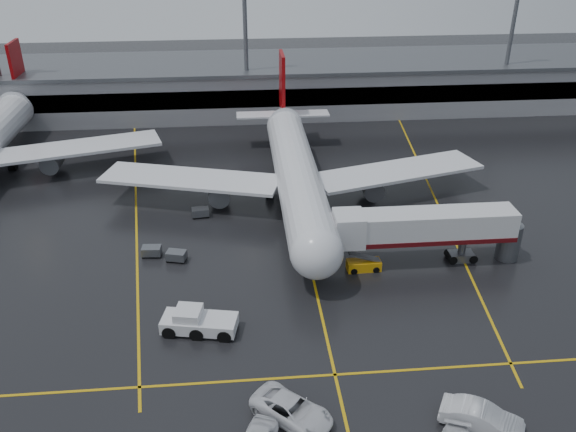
{
  "coord_description": "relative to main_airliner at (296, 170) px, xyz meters",
  "views": [
    {
      "loc": [
        -7.04,
        -57.97,
        33.8
      ],
      "look_at": [
        -2.0,
        -2.0,
        4.0
      ],
      "focal_mm": 37.3,
      "sensor_mm": 36.0,
      "label": 1
    }
  ],
  "objects": [
    {
      "name": "baggage_cart_c",
      "position": [
        -11.83,
        -3.4,
        -3.58
      ],
      "size": [
        2.13,
        1.51,
        1.12
      ],
      "color": "#595B60",
      "rests_on": "ground"
    },
    {
      "name": "main_airliner",
      "position": [
        0.0,
        0.0,
        0.0
      ],
      "size": [
        48.8,
        45.6,
        14.1
      ],
      "color": "silver",
      "rests_on": "ground"
    },
    {
      "name": "apron_line_centre",
      "position": [
        0.0,
        -9.7,
        -4.2
      ],
      "size": [
        0.25,
        90.0,
        0.02
      ],
      "primitive_type": "cube",
      "color": "gold",
      "rests_on": "ground"
    },
    {
      "name": "belt_loader",
      "position": [
        5.38,
        -16.64,
        -3.67
      ],
      "size": [
        3.51,
        1.73,
        2.19
      ],
      "color": "orange",
      "rests_on": "ground"
    },
    {
      "name": "pushback_tractor",
      "position": [
        -11.22,
        -25.08,
        -3.28
      ],
      "size": [
        6.95,
        3.94,
        2.34
      ],
      "color": "silver",
      "rests_on": "ground"
    },
    {
      "name": "light_mast_right",
      "position": [
        40.0,
        32.3,
        10.27
      ],
      "size": [
        3.0,
        1.2,
        25.45
      ],
      "color": "#595B60",
      "rests_on": "ground"
    },
    {
      "name": "jet_bridge",
      "position": [
        11.87,
        -15.7,
        -0.28
      ],
      "size": [
        19.9,
        3.4,
        6.05
      ],
      "color": "silver",
      "rests_on": "ground"
    },
    {
      "name": "light_mast_mid",
      "position": [
        -5.0,
        32.3,
        10.27
      ],
      "size": [
        3.0,
        1.2,
        25.45
      ],
      "color": "#595B60",
      "rests_on": "ground"
    },
    {
      "name": "baggage_cart_a",
      "position": [
        -13.96,
        -13.15,
        -3.58
      ],
      "size": [
        2.27,
        1.77,
        1.12
      ],
      "color": "#595B60",
      "rests_on": "ground"
    },
    {
      "name": "baggage_cart_b",
      "position": [
        -16.66,
        -11.96,
        -3.58
      ],
      "size": [
        2.09,
        1.44,
        1.12
      ],
      "color": "#595B60",
      "rests_on": "ground"
    },
    {
      "name": "apron_line_stop",
      "position": [
        0.0,
        -31.7,
        -4.2
      ],
      "size": [
        60.0,
        0.25,
        0.02
      ],
      "primitive_type": "cube",
      "color": "gold",
      "rests_on": "ground"
    },
    {
      "name": "ground",
      "position": [
        0.0,
        -9.7,
        -4.21
      ],
      "size": [
        220.0,
        220.0,
        0.0
      ],
      "primitive_type": "plane",
      "color": "black",
      "rests_on": "ground"
    },
    {
      "name": "service_van_a",
      "position": [
        -3.9,
        -35.98,
        -3.33
      ],
      "size": [
        6.67,
        6.37,
        1.76
      ],
      "primitive_type": "imported",
      "rotation": [
        0.0,
        0.0,
        0.85
      ],
      "color": "silver",
      "rests_on": "ground"
    },
    {
      "name": "terminal",
      "position": [
        0.0,
        38.23,
        0.11
      ],
      "size": [
        122.0,
        19.0,
        8.6
      ],
      "color": "gray",
      "rests_on": "ground"
    },
    {
      "name": "apron_line_left",
      "position": [
        -20.0,
        0.3,
        -4.2
      ],
      "size": [
        9.99,
        69.35,
        0.02
      ],
      "primitive_type": "cube",
      "rotation": [
        0.0,
        0.0,
        0.14
      ],
      "color": "gold",
      "rests_on": "ground"
    },
    {
      "name": "service_van_c",
      "position": [
        9.57,
        -38.05,
        -3.24
      ],
      "size": [
        6.14,
        4.67,
        1.94
      ],
      "primitive_type": "imported",
      "rotation": [
        0.0,
        0.0,
        1.06
      ],
      "color": "silver",
      "rests_on": "ground"
    },
    {
      "name": "apron_line_right",
      "position": [
        18.0,
        0.3,
        -4.2
      ],
      "size": [
        7.57,
        69.64,
        0.02
      ],
      "primitive_type": "cube",
      "rotation": [
        0.0,
        0.0,
        -0.1
      ],
      "color": "gold",
      "rests_on": "ground"
    }
  ]
}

